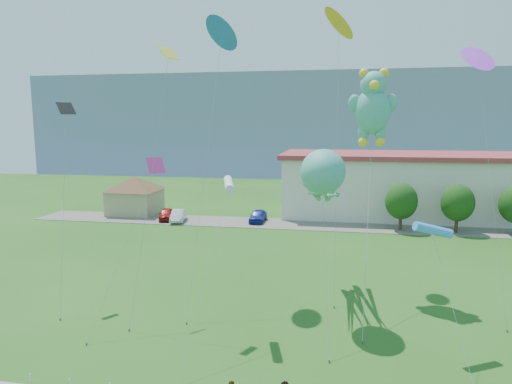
# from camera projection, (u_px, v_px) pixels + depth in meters

# --- Properties ---
(parking_strip) EXTENTS (70.00, 6.00, 0.06)m
(parking_strip) POSITION_uv_depth(u_px,v_px,m) (312.00, 225.00, 54.65)
(parking_strip) COLOR #59544C
(parking_strip) RESTS_ON ground
(hill_ridge) EXTENTS (160.00, 50.00, 25.00)m
(hill_ridge) POSITION_uv_depth(u_px,v_px,m) (329.00, 123.00, 135.56)
(hill_ridge) COLOR slate
(hill_ridge) RESTS_ON ground
(pavilion) EXTENTS (9.20, 9.20, 5.00)m
(pavilion) POSITION_uv_depth(u_px,v_px,m) (135.00, 192.00, 61.34)
(pavilion) COLOR tan
(pavilion) RESTS_ON ground
(tree_near) EXTENTS (3.60, 3.60, 5.47)m
(tree_near) POSITION_uv_depth(u_px,v_px,m) (401.00, 201.00, 51.43)
(tree_near) COLOR #3F2B19
(tree_near) RESTS_ON ground
(tree_mid) EXTENTS (3.60, 3.60, 5.47)m
(tree_mid) POSITION_uv_depth(u_px,v_px,m) (458.00, 203.00, 50.38)
(tree_mid) COLOR #3F2B19
(tree_mid) RESTS_ON ground
(parked_car_red) EXTENTS (2.81, 4.50, 1.43)m
(parked_car_red) POSITION_uv_depth(u_px,v_px,m) (166.00, 214.00, 57.47)
(parked_car_red) COLOR maroon
(parked_car_red) RESTS_ON parking_strip
(parked_car_silver) EXTENTS (2.31, 4.50, 1.41)m
(parked_car_silver) POSITION_uv_depth(u_px,v_px,m) (178.00, 216.00, 56.53)
(parked_car_silver) COLOR silver
(parked_car_silver) RESTS_ON parking_strip
(parked_car_blue) EXTENTS (1.86, 4.34, 1.46)m
(parked_car_blue) POSITION_uv_depth(u_px,v_px,m) (258.00, 216.00, 56.30)
(parked_car_blue) COLOR navy
(parked_car_blue) RESTS_ON parking_strip
(octopus_kite) EXTENTS (2.73, 12.71, 10.52)m
(octopus_kite) POSITION_uv_depth(u_px,v_px,m) (323.00, 181.00, 28.93)
(octopus_kite) COLOR teal
(octopus_kite) RESTS_ON ground
(teddy_bear_kite) EXTENTS (3.40, 10.32, 15.85)m
(teddy_bear_kite) POSITION_uv_depth(u_px,v_px,m) (373.00, 105.00, 32.01)
(teddy_bear_kite) COLOR teal
(teddy_bear_kite) RESTS_ON ground
(small_kite_yellow) EXTENTS (2.08, 4.70, 16.75)m
(small_kite_yellow) POSITION_uv_depth(u_px,v_px,m) (164.00, 89.00, 27.75)
(small_kite_yellow) COLOR yellow
(small_kite_yellow) RESTS_ON ground
(small_kite_white) EXTENTS (1.24, 8.01, 9.03)m
(small_kite_white) POSITION_uv_depth(u_px,v_px,m) (229.00, 186.00, 26.05)
(small_kite_white) COLOR silver
(small_kite_white) RESTS_ON ground
(small_kite_purple) EXTENTS (1.87, 7.09, 17.06)m
(small_kite_purple) POSITION_uv_depth(u_px,v_px,m) (478.00, 64.00, 30.40)
(small_kite_purple) COLOR purple
(small_kite_purple) RESTS_ON ground
(small_kite_pink) EXTENTS (2.75, 6.24, 9.86)m
(small_kite_pink) POSITION_uv_depth(u_px,v_px,m) (149.00, 182.00, 28.27)
(small_kite_pink) COLOR #D72F87
(small_kite_pink) RESTS_ON ground
(small_kite_blue) EXTENTS (1.80, 8.62, 19.11)m
(small_kite_blue) POSITION_uv_depth(u_px,v_px,m) (221.00, 40.00, 32.37)
(small_kite_blue) COLOR blue
(small_kite_blue) RESTS_ON ground
(small_kite_cyan) EXTENTS (1.67, 5.33, 6.88)m
(small_kite_cyan) POSITION_uv_depth(u_px,v_px,m) (433.00, 231.00, 24.12)
(small_kite_cyan) COLOR #3598EF
(small_kite_cyan) RESTS_ON ground
(small_kite_orange) EXTENTS (1.80, 9.73, 20.57)m
(small_kite_orange) POSITION_uv_depth(u_px,v_px,m) (339.00, 30.00, 35.72)
(small_kite_orange) COLOR #F5A91B
(small_kite_orange) RESTS_ON ground
(small_kite_black) EXTENTS (2.68, 5.78, 13.51)m
(small_kite_black) POSITION_uv_depth(u_px,v_px,m) (65.00, 132.00, 31.10)
(small_kite_black) COLOR black
(small_kite_black) RESTS_ON ground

